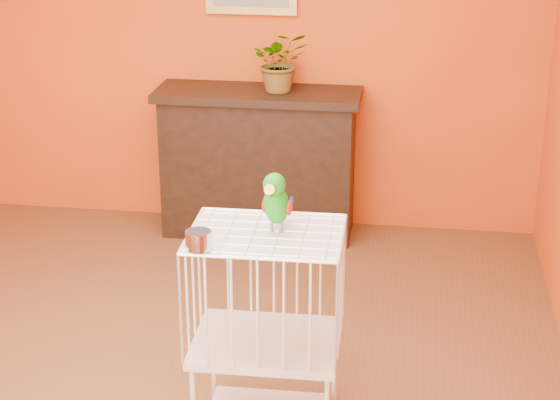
# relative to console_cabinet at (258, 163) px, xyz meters

# --- Properties ---
(ground) EXTENTS (4.50, 4.50, 0.00)m
(ground) POSITION_rel_console_cabinet_xyz_m (-0.07, -2.01, -0.52)
(ground) COLOR brown
(ground) RESTS_ON ground
(room_shell) EXTENTS (4.50, 4.50, 4.50)m
(room_shell) POSITION_rel_console_cabinet_xyz_m (-0.07, -2.01, 1.07)
(room_shell) COLOR #D85114
(room_shell) RESTS_ON ground
(console_cabinet) EXTENTS (1.38, 0.50, 1.03)m
(console_cabinet) POSITION_rel_console_cabinet_xyz_m (0.00, 0.00, 0.00)
(console_cabinet) COLOR black
(console_cabinet) RESTS_ON ground
(potted_plant) EXTENTS (0.46, 0.49, 0.32)m
(potted_plant) POSITION_rel_console_cabinet_xyz_m (0.15, -0.02, 0.67)
(potted_plant) COLOR #26722D
(potted_plant) RESTS_ON console_cabinet
(birdcage) EXTENTS (0.67, 0.52, 1.02)m
(birdcage) POSITION_rel_console_cabinet_xyz_m (0.44, -2.36, 0.01)
(birdcage) COLOR silver
(birdcage) RESTS_ON ground
(feed_cup) EXTENTS (0.11, 0.11, 0.08)m
(feed_cup) POSITION_rel_console_cabinet_xyz_m (0.19, -2.57, 0.55)
(feed_cup) COLOR silver
(feed_cup) RESTS_ON birdcage
(parrot) EXTENTS (0.14, 0.25, 0.28)m
(parrot) POSITION_rel_console_cabinet_xyz_m (0.48, -2.33, 0.65)
(parrot) COLOR #59544C
(parrot) RESTS_ON birdcage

